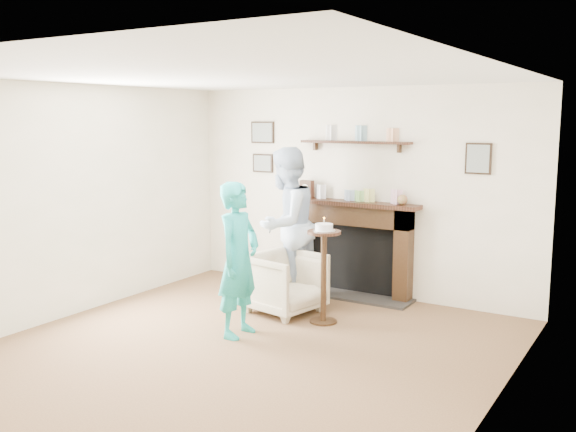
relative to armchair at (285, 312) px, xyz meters
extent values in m
plane|color=brown|center=(0.30, -1.33, 0.00)|extent=(5.00, 5.00, 0.00)
cube|color=beige|center=(0.30, 1.17, 1.25)|extent=(4.50, 0.04, 2.50)
cube|color=beige|center=(-1.95, -1.33, 1.25)|extent=(0.04, 5.00, 2.50)
cube|color=beige|center=(2.55, -1.33, 1.25)|extent=(0.04, 5.00, 2.50)
cube|color=silver|center=(0.30, -1.33, 2.50)|extent=(4.50, 5.00, 0.04)
cube|color=black|center=(-0.36, 1.07, 0.55)|extent=(0.18, 0.20, 1.10)
cube|color=black|center=(0.96, 1.07, 0.55)|extent=(0.18, 0.20, 1.10)
cube|color=black|center=(0.30, 1.07, 0.98)|extent=(1.50, 0.20, 0.24)
cube|color=black|center=(0.30, 1.14, 0.43)|extent=(1.14, 0.06, 0.86)
cube|color=#2A2825|center=(0.30, 0.95, 0.01)|extent=(1.60, 0.44, 0.03)
cube|color=black|center=(0.30, 1.04, 1.12)|extent=(1.68, 0.26, 0.05)
cube|color=black|center=(0.30, 1.09, 1.85)|extent=(1.40, 0.15, 0.03)
cube|color=black|center=(-1.05, 1.15, 1.95)|extent=(0.34, 0.03, 0.28)
cube|color=black|center=(-1.05, 1.15, 1.55)|extent=(0.30, 0.03, 0.24)
cube|color=black|center=(1.75, 1.15, 1.70)|extent=(0.28, 0.03, 0.34)
cube|color=black|center=(-0.32, 1.04, 1.26)|extent=(0.16, 0.09, 0.22)
cylinder|color=white|center=(-0.32, 0.99, 1.27)|extent=(0.11, 0.01, 0.11)
sphere|color=green|center=(0.94, 1.04, 1.21)|extent=(0.12, 0.12, 0.12)
imported|color=tan|center=(0.00, 0.00, 0.00)|extent=(0.86, 0.85, 0.67)
imported|color=silver|center=(-0.25, 0.42, 0.00)|extent=(0.71, 0.90, 1.81)
imported|color=teal|center=(0.00, -0.87, 0.00)|extent=(0.39, 0.58, 1.53)
cylinder|color=black|center=(0.53, -0.09, 0.01)|extent=(0.29, 0.29, 0.02)
cylinder|color=black|center=(0.53, -0.09, 0.49)|extent=(0.06, 0.06, 0.93)
cylinder|color=black|center=(0.53, -0.09, 0.97)|extent=(0.35, 0.35, 0.03)
cylinder|color=silver|center=(0.53, -0.09, 0.98)|extent=(0.24, 0.24, 0.01)
cylinder|color=silver|center=(0.53, -0.09, 1.02)|extent=(0.19, 0.19, 0.07)
cylinder|color=beige|center=(0.53, -0.09, 1.08)|extent=(0.01, 0.01, 0.05)
sphere|color=orange|center=(0.53, -0.09, 1.11)|extent=(0.02, 0.02, 0.02)
camera|label=1|loc=(3.60, -5.85, 2.13)|focal=40.00mm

